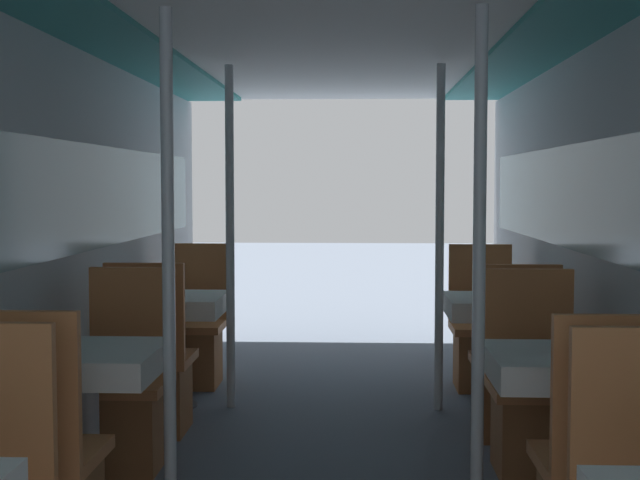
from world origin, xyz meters
The scene contains 16 objects.
wall_left centered at (-1.41, 2.79, 1.12)m, with size 0.05×8.37×2.16m.
ceiling_panel centered at (0.00, 2.79, 2.21)m, with size 2.82×8.37×0.07m.
dining_table_left_1 centered at (-1.02, 2.54, 0.61)m, with size 0.63×0.63×0.72m.
chair_left_far_1 centered at (-1.02, 3.15, 0.29)m, with size 0.44×0.44×0.99m.
support_pole_left_1 centered at (-0.66, 2.54, 1.08)m, with size 0.05×0.05×2.16m.
dining_table_left_2 centered at (-1.02, 4.36, 0.61)m, with size 0.63×0.63×0.72m.
chair_left_near_2 centered at (-1.02, 3.75, 0.29)m, with size 0.44×0.44×0.99m.
chair_left_far_2 centered at (-1.02, 4.97, 0.29)m, with size 0.44×0.44×0.99m.
support_pole_left_2 centered at (-0.66, 4.36, 1.08)m, with size 0.05×0.05×2.16m.
dining_table_right_1 centered at (1.02, 2.54, 0.61)m, with size 0.63×0.63×0.72m.
chair_right_far_1 centered at (1.02, 3.15, 0.29)m, with size 0.44×0.44×0.99m.
support_pole_right_1 centered at (0.66, 2.54, 1.08)m, with size 0.05×0.05×2.16m.
dining_table_right_2 centered at (1.02, 4.36, 0.61)m, with size 0.63×0.63×0.72m.
chair_right_near_2 centered at (1.02, 3.75, 0.29)m, with size 0.44×0.44×0.99m.
chair_right_far_2 centered at (1.02, 4.97, 0.29)m, with size 0.44×0.44×0.99m.
support_pole_right_2 centered at (0.66, 4.36, 1.08)m, with size 0.05×0.05×2.16m.
Camera 1 is at (0.15, -1.21, 1.43)m, focal length 50.00 mm.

